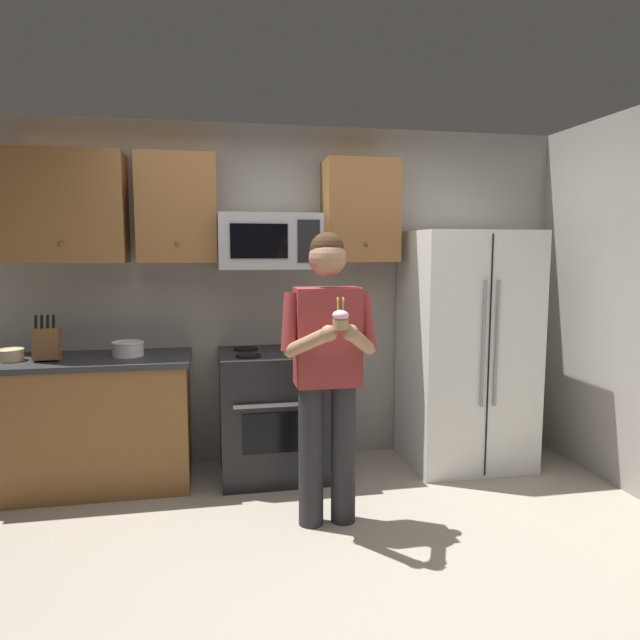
{
  "coord_description": "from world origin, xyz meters",
  "views": [
    {
      "loc": [
        -0.59,
        -2.75,
        1.65
      ],
      "look_at": [
        0.04,
        0.52,
        1.25
      ],
      "focal_mm": 32.24,
      "sensor_mm": 36.0,
      "label": 1
    }
  ],
  "objects_px": {
    "knife_block": "(47,344)",
    "cupcake": "(340,319)",
    "refrigerator": "(466,349)",
    "oven_range": "(273,413)",
    "microwave": "(269,242)",
    "bowl_small_colored": "(10,355)",
    "person": "(328,363)",
    "bowl_large_white": "(128,348)"
  },
  "relations": [
    {
      "from": "knife_block",
      "to": "cupcake",
      "type": "distance_m",
      "value": 2.11
    },
    {
      "from": "refrigerator",
      "to": "cupcake",
      "type": "height_order",
      "value": "refrigerator"
    },
    {
      "from": "oven_range",
      "to": "cupcake",
      "type": "distance_m",
      "value": 1.46
    },
    {
      "from": "microwave",
      "to": "bowl_small_colored",
      "type": "height_order",
      "value": "microwave"
    },
    {
      "from": "oven_range",
      "to": "knife_block",
      "type": "height_order",
      "value": "knife_block"
    },
    {
      "from": "oven_range",
      "to": "knife_block",
      "type": "relative_size",
      "value": 2.91
    },
    {
      "from": "microwave",
      "to": "person",
      "type": "distance_m",
      "value": 1.23
    },
    {
      "from": "oven_range",
      "to": "bowl_small_colored",
      "type": "distance_m",
      "value": 1.83
    },
    {
      "from": "bowl_large_white",
      "to": "cupcake",
      "type": "distance_m",
      "value": 1.77
    },
    {
      "from": "refrigerator",
      "to": "knife_block",
      "type": "distance_m",
      "value": 3.02
    },
    {
      "from": "oven_range",
      "to": "person",
      "type": "height_order",
      "value": "person"
    },
    {
      "from": "bowl_small_colored",
      "to": "refrigerator",
      "type": "bearing_deg",
      "value": -0.62
    },
    {
      "from": "oven_range",
      "to": "cupcake",
      "type": "relative_size",
      "value": 5.36
    },
    {
      "from": "oven_range",
      "to": "microwave",
      "type": "xyz_separation_m",
      "value": [
        0.0,
        0.12,
        1.26
      ]
    },
    {
      "from": "refrigerator",
      "to": "bowl_small_colored",
      "type": "height_order",
      "value": "refrigerator"
    },
    {
      "from": "person",
      "to": "refrigerator",
      "type": "bearing_deg",
      "value": 32.6
    },
    {
      "from": "microwave",
      "to": "oven_range",
      "type": "bearing_deg",
      "value": -90.02
    },
    {
      "from": "refrigerator",
      "to": "bowl_small_colored",
      "type": "distance_m",
      "value": 3.26
    },
    {
      "from": "cupcake",
      "to": "bowl_small_colored",
      "type": "bearing_deg",
      "value": 149.58
    },
    {
      "from": "refrigerator",
      "to": "cupcake",
      "type": "xyz_separation_m",
      "value": [
        -1.26,
        -1.14,
        0.39
      ]
    },
    {
      "from": "refrigerator",
      "to": "person",
      "type": "bearing_deg",
      "value": -147.4
    },
    {
      "from": "bowl_small_colored",
      "to": "person",
      "type": "xyz_separation_m",
      "value": [
        1.99,
        -0.84,
        0.03
      ]
    },
    {
      "from": "microwave",
      "to": "bowl_large_white",
      "type": "xyz_separation_m",
      "value": [
        -1.01,
        -0.08,
        -0.75
      ]
    },
    {
      "from": "knife_block",
      "to": "bowl_small_colored",
      "type": "bearing_deg",
      "value": 173.88
    },
    {
      "from": "microwave",
      "to": "cupcake",
      "type": "xyz_separation_m",
      "value": [
        0.24,
        -1.29,
        -0.43
      ]
    },
    {
      "from": "cupcake",
      "to": "bowl_large_white",
      "type": "bearing_deg",
      "value": 135.74
    },
    {
      "from": "oven_range",
      "to": "refrigerator",
      "type": "relative_size",
      "value": 0.52
    },
    {
      "from": "refrigerator",
      "to": "bowl_small_colored",
      "type": "bearing_deg",
      "value": 179.38
    },
    {
      "from": "knife_block",
      "to": "person",
      "type": "height_order",
      "value": "person"
    },
    {
      "from": "microwave",
      "to": "cupcake",
      "type": "distance_m",
      "value": 1.38
    },
    {
      "from": "bowl_small_colored",
      "to": "cupcake",
      "type": "bearing_deg",
      "value": -30.42
    },
    {
      "from": "knife_block",
      "to": "bowl_large_white",
      "type": "distance_m",
      "value": 0.52
    },
    {
      "from": "bowl_large_white",
      "to": "cupcake",
      "type": "bearing_deg",
      "value": -44.26
    },
    {
      "from": "bowl_small_colored",
      "to": "bowl_large_white",
      "type": "bearing_deg",
      "value": 3.21
    },
    {
      "from": "microwave",
      "to": "person",
      "type": "relative_size",
      "value": 0.42
    },
    {
      "from": "refrigerator",
      "to": "person",
      "type": "height_order",
      "value": "refrigerator"
    },
    {
      "from": "knife_block",
      "to": "bowl_large_white",
      "type": "xyz_separation_m",
      "value": [
        0.51,
        0.07,
        -0.06
      ]
    },
    {
      "from": "person",
      "to": "bowl_small_colored",
      "type": "bearing_deg",
      "value": 157.1
    },
    {
      "from": "bowl_small_colored",
      "to": "person",
      "type": "distance_m",
      "value": 2.17
    },
    {
      "from": "bowl_small_colored",
      "to": "person",
      "type": "height_order",
      "value": "person"
    },
    {
      "from": "microwave",
      "to": "person",
      "type": "xyz_separation_m",
      "value": [
        0.24,
        -0.97,
        -0.72
      ]
    },
    {
      "from": "knife_block",
      "to": "cupcake",
      "type": "xyz_separation_m",
      "value": [
        1.75,
        -1.15,
        0.26
      ]
    }
  ]
}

